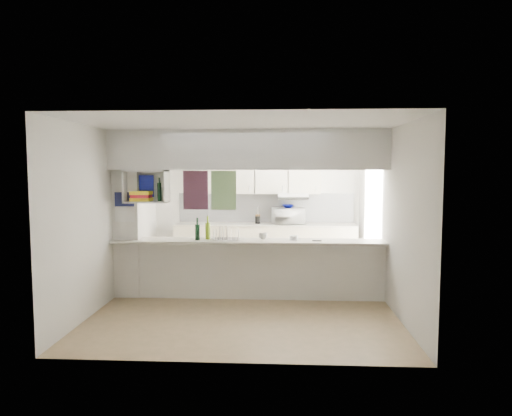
# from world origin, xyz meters

# --- Properties ---
(floor) EXTENTS (4.80, 4.80, 0.00)m
(floor) POSITION_xyz_m (0.00, 0.00, 0.00)
(floor) COLOR #937D55
(floor) RESTS_ON ground
(ceiling) EXTENTS (4.80, 4.80, 0.00)m
(ceiling) POSITION_xyz_m (0.00, 0.00, 2.60)
(ceiling) COLOR white
(ceiling) RESTS_ON wall_back
(wall_back) EXTENTS (4.20, 0.00, 4.20)m
(wall_back) POSITION_xyz_m (0.00, 2.40, 1.30)
(wall_back) COLOR silver
(wall_back) RESTS_ON floor
(wall_left) EXTENTS (0.00, 4.80, 4.80)m
(wall_left) POSITION_xyz_m (-2.10, 0.00, 1.30)
(wall_left) COLOR silver
(wall_left) RESTS_ON floor
(wall_right) EXTENTS (0.00, 4.80, 4.80)m
(wall_right) POSITION_xyz_m (2.10, 0.00, 1.30)
(wall_right) COLOR silver
(wall_right) RESTS_ON floor
(servery_partition) EXTENTS (4.20, 0.50, 2.60)m
(servery_partition) POSITION_xyz_m (-0.17, 0.00, 1.66)
(servery_partition) COLOR silver
(servery_partition) RESTS_ON floor
(cubby_shelf) EXTENTS (0.65, 0.35, 0.50)m
(cubby_shelf) POSITION_xyz_m (-1.57, -0.06, 1.71)
(cubby_shelf) COLOR white
(cubby_shelf) RESTS_ON bulkhead
(kitchen_run) EXTENTS (3.60, 0.63, 2.24)m
(kitchen_run) POSITION_xyz_m (0.16, 2.14, 0.83)
(kitchen_run) COLOR beige
(kitchen_run) RESTS_ON floor
(microwave) EXTENTS (0.67, 0.53, 0.33)m
(microwave) POSITION_xyz_m (0.66, 2.07, 1.08)
(microwave) COLOR white
(microwave) RESTS_ON bench_top
(bowl) EXTENTS (0.24, 0.24, 0.06)m
(bowl) POSITION_xyz_m (0.65, 2.10, 1.28)
(bowl) COLOR navy
(bowl) RESTS_ON microwave
(dish_rack) EXTENTS (0.43, 0.35, 0.22)m
(dish_rack) POSITION_xyz_m (-0.34, 0.02, 1.01)
(dish_rack) COLOR silver
(dish_rack) RESTS_ON breakfast_bar
(cup) EXTENTS (0.14, 0.14, 0.10)m
(cup) POSITION_xyz_m (0.23, -0.03, 0.99)
(cup) COLOR white
(cup) RESTS_ON dish_rack
(wine_bottles) EXTENTS (0.23, 0.16, 0.36)m
(wine_bottles) POSITION_xyz_m (-0.70, 0.00, 1.05)
(wine_bottles) COLOR black
(wine_bottles) RESTS_ON breakfast_bar
(plastic_tubs) EXTENTS (0.49, 0.17, 0.07)m
(plastic_tubs) POSITION_xyz_m (0.74, 0.03, 0.95)
(plastic_tubs) COLOR silver
(plastic_tubs) RESTS_ON breakfast_bar
(utensil_jar) EXTENTS (0.11, 0.11, 0.15)m
(utensil_jar) POSITION_xyz_m (0.04, 2.15, 0.99)
(utensil_jar) COLOR black
(utensil_jar) RESTS_ON bench_top
(knife_block) EXTENTS (0.10, 0.09, 0.18)m
(knife_block) POSITION_xyz_m (0.05, 2.18, 1.01)
(knife_block) COLOR brown
(knife_block) RESTS_ON bench_top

